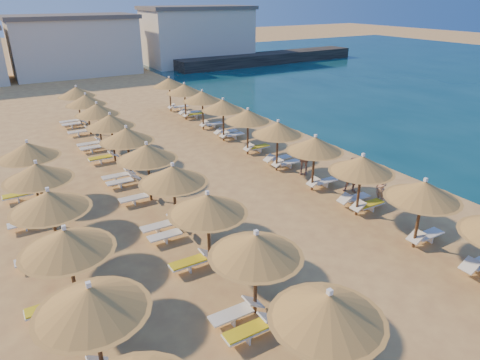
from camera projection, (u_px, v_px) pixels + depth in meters
ground at (291, 239)px, 18.16m from camera, size 220.00×220.00×0.00m
jetty at (268, 58)px, 64.58m from camera, size 30.13×5.18×1.50m
hotel_blocks at (89, 44)px, 55.29m from camera, size 48.97×8.99×8.10m
parasol_row_east at (295, 137)px, 23.04m from camera, size 2.98×38.77×3.09m
parasol_row_west at (159, 163)px, 19.40m from camera, size 2.98×38.77×3.09m
parasol_row_inland at (57, 220)px, 14.54m from camera, size 2.98×19.25×3.09m
loungers at (215, 200)px, 20.92m from camera, size 15.88×36.33×0.66m
beachgoer_c at (304, 159)px, 24.44m from camera, size 1.09×1.12×1.88m
beachgoer_a at (381, 188)px, 20.93m from camera, size 0.48×0.67×1.72m
beachgoer_b at (353, 175)px, 22.16m from camera, size 1.16×1.16×1.90m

